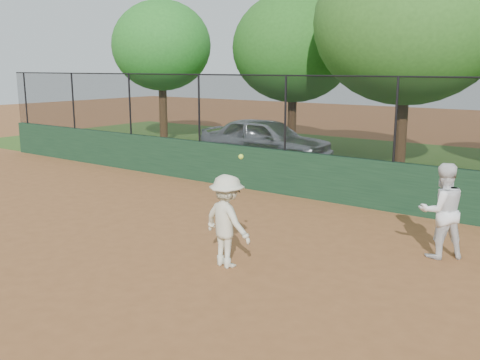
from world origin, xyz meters
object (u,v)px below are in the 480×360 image
Objects in this scene: tree_0 at (161,46)px; parked_car at (266,140)px; player_main at (227,221)px; player_second at (442,211)px; tree_1 at (293,48)px; tree_2 at (408,22)px.

parked_car is at bearing -13.35° from tree_0.
tree_0 is at bearing 138.20° from player_main.
parked_car is 2.78× the size of player_second.
tree_0 is at bearing -70.26° from player_second.
player_main is at bearing -63.99° from tree_1.
player_second is at bearing 42.93° from player_main.
tree_1 reaches higher than player_second.
tree_1 is (-0.58, 2.78, 3.32)m from parked_car.
tree_0 is 6.12m from tree_1.
player_main reaches higher than player_second.
parked_car is 0.66× the size of tree_2.
tree_1 is 0.87× the size of tree_2.
tree_0 is (-11.70, 10.46, 3.50)m from player_main.
tree_1 is at bearing 11.47° from tree_0.
tree_0 is at bearing -168.53° from tree_1.
player_main is 0.32× the size of tree_1.
player_main is 10.49m from tree_2.
tree_0 is at bearing 71.25° from parked_car.
player_main is 16.07m from tree_0.
parked_car is 4.37m from tree_1.
player_second is 16.85m from tree_0.
player_second is 3.87m from player_main.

